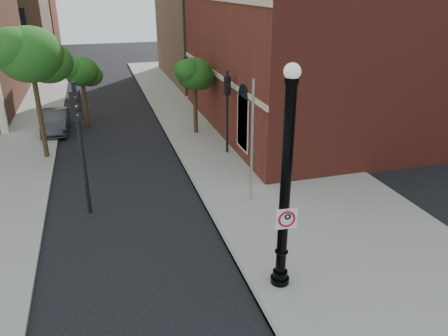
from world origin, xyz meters
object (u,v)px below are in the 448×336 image
object	(u,v)px
lamppost	(285,194)
no_parking_sign	(287,219)
traffic_signal_right	(227,99)
parked_car	(56,121)
traffic_signal_left	(79,128)

from	to	relation	value
lamppost	no_parking_sign	distance (m)	0.68
no_parking_sign	traffic_signal_right	bearing A→B (deg)	86.84
parked_car	traffic_signal_right	size ratio (longest dim) A/B	0.92
traffic_signal_left	traffic_signal_right	xyz separation A→B (m)	(6.91, 4.52, -0.52)
lamppost	traffic_signal_left	bearing A→B (deg)	130.43
parked_car	no_parking_sign	bearing A→B (deg)	-66.21
traffic_signal_left	traffic_signal_right	size ratio (longest dim) A/B	1.18
no_parking_sign	traffic_signal_left	distance (m)	8.35
traffic_signal_right	no_parking_sign	bearing A→B (deg)	-108.49
lamppost	traffic_signal_right	world-z (taller)	lamppost
parked_car	traffic_signal_left	world-z (taller)	traffic_signal_left
no_parking_sign	traffic_signal_left	xyz separation A→B (m)	(-5.30, 6.36, 1.10)
no_parking_sign	traffic_signal_right	xyz separation A→B (m)	(1.62, 10.88, 0.59)
no_parking_sign	lamppost	bearing A→B (deg)	101.24
lamppost	traffic_signal_left	distance (m)	8.15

